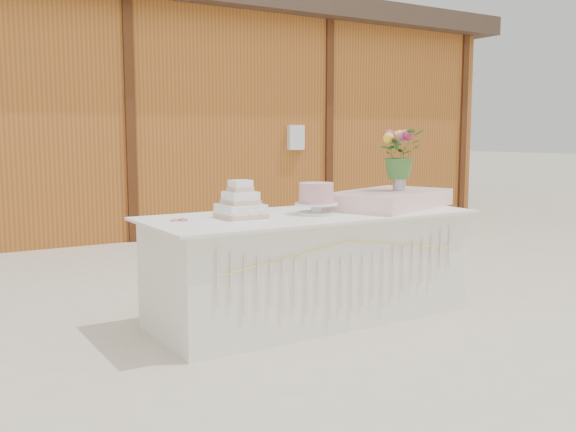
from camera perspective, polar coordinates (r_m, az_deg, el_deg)
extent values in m
plane|color=beige|center=(4.77, 1.92, -9.00)|extent=(80.00, 80.00, 0.00)
cube|color=#A25922|center=(10.13, -17.40, 7.82)|extent=(12.00, 4.00, 3.00)
cube|color=#3B2C21|center=(10.29, -17.76, 17.03)|extent=(12.60, 4.60, 0.30)
cube|color=white|center=(4.68, 1.94, -4.59)|extent=(2.28, 0.88, 0.75)
cube|color=white|center=(4.61, 1.96, 0.10)|extent=(2.40, 1.00, 0.02)
cube|color=white|center=(4.37, -4.23, 0.45)|extent=(0.28, 0.28, 0.09)
cube|color=#DEB08C|center=(4.38, -4.23, 0.08)|extent=(0.29, 0.29, 0.02)
cube|color=white|center=(4.36, -4.24, 1.63)|extent=(0.20, 0.20, 0.09)
cube|color=#DEB08C|center=(4.37, -4.24, 1.31)|extent=(0.21, 0.21, 0.02)
cube|color=white|center=(4.36, -4.25, 2.70)|extent=(0.13, 0.13, 0.08)
cube|color=#DEB08C|center=(4.36, -4.25, 2.44)|extent=(0.14, 0.14, 0.02)
cylinder|color=white|center=(4.58, 2.52, 0.27)|extent=(0.27, 0.27, 0.02)
cylinder|color=white|center=(4.57, 2.52, 0.69)|extent=(0.08, 0.08, 0.05)
cylinder|color=white|center=(4.57, 2.53, 1.08)|extent=(0.31, 0.31, 0.01)
cylinder|color=#D69B9A|center=(4.56, 2.53, 2.07)|extent=(0.24, 0.24, 0.14)
cube|color=#FFD6CD|center=(5.05, 9.04, 1.48)|extent=(1.17, 0.93, 0.13)
cylinder|color=#A7A7AC|center=(5.10, 9.86, 3.04)|extent=(0.10, 0.10, 0.14)
imported|color=#37692A|center=(5.09, 9.92, 6.00)|extent=(0.36, 0.31, 0.39)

